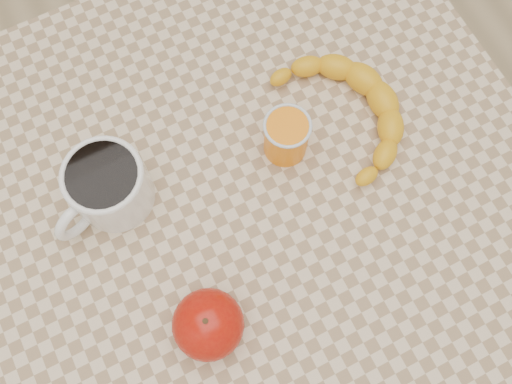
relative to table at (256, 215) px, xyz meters
name	(u,v)px	position (x,y,z in m)	size (l,w,h in m)	color
ground	(256,286)	(0.00, 0.00, -0.66)	(3.00, 3.00, 0.00)	tan
table	(256,215)	(0.00, 0.00, 0.00)	(0.80, 0.80, 0.75)	beige
coffee_mug	(107,186)	(-0.17, 0.08, 0.13)	(0.15, 0.13, 0.09)	white
orange_juice_glass	(286,136)	(0.07, 0.05, 0.12)	(0.06, 0.06, 0.07)	orange
apple	(208,324)	(-0.13, -0.13, 0.13)	(0.10, 0.10, 0.08)	#A20A05
banana	(347,112)	(0.16, 0.05, 0.11)	(0.17, 0.25, 0.04)	gold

